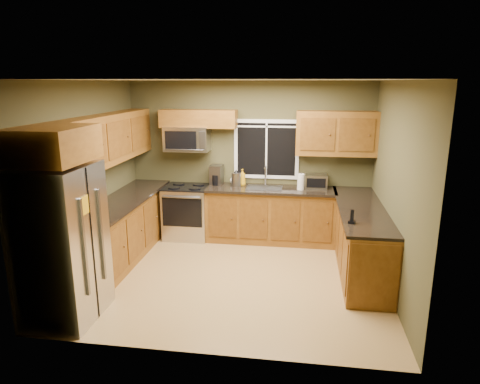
% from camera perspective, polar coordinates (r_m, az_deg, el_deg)
% --- Properties ---
extents(floor, '(4.20, 4.20, 0.00)m').
position_cam_1_polar(floor, '(6.18, -0.94, -11.18)').
color(floor, '#A68149').
rests_on(floor, ground).
extents(ceiling, '(4.20, 4.20, 0.00)m').
position_cam_1_polar(ceiling, '(5.57, -1.06, 14.72)').
color(ceiling, white).
rests_on(ceiling, back_wall).
extents(back_wall, '(4.20, 0.00, 4.20)m').
position_cam_1_polar(back_wall, '(7.47, 1.23, 4.26)').
color(back_wall, '#444024').
rests_on(back_wall, ground).
extents(front_wall, '(4.20, 0.00, 4.20)m').
position_cam_1_polar(front_wall, '(4.03, -5.13, -4.82)').
color(front_wall, '#444024').
rests_on(front_wall, ground).
extents(left_wall, '(0.00, 3.60, 3.60)m').
position_cam_1_polar(left_wall, '(6.40, -19.90, 1.65)').
color(left_wall, '#444024').
rests_on(left_wall, ground).
extents(right_wall, '(0.00, 3.60, 3.60)m').
position_cam_1_polar(right_wall, '(5.78, 20.01, 0.32)').
color(right_wall, '#444024').
rests_on(right_wall, ground).
extents(window, '(1.12, 0.03, 1.02)m').
position_cam_1_polar(window, '(7.39, 3.54, 5.72)').
color(window, white).
rests_on(window, back_wall).
extents(base_cabinets_left, '(0.60, 2.65, 0.90)m').
position_cam_1_polar(base_cabinets_left, '(6.92, -15.23, -4.80)').
color(base_cabinets_left, brown).
rests_on(base_cabinets_left, ground).
extents(countertop_left, '(0.65, 2.65, 0.04)m').
position_cam_1_polar(countertop_left, '(6.78, -15.30, -1.06)').
color(countertop_left, black).
rests_on(countertop_left, base_cabinets_left).
extents(base_cabinets_back, '(2.17, 0.60, 0.90)m').
position_cam_1_polar(base_cabinets_back, '(7.36, 4.11, -3.16)').
color(base_cabinets_back, brown).
rests_on(base_cabinets_back, ground).
extents(countertop_back, '(2.17, 0.65, 0.04)m').
position_cam_1_polar(countertop_back, '(7.21, 4.16, 0.35)').
color(countertop_back, black).
rests_on(countertop_back, base_cabinets_back).
extents(base_cabinets_peninsula, '(0.60, 2.52, 0.90)m').
position_cam_1_polar(base_cabinets_peninsula, '(6.50, 15.80, -6.12)').
color(base_cabinets_peninsula, brown).
rests_on(base_cabinets_peninsula, ground).
extents(countertop_peninsula, '(0.65, 2.50, 0.04)m').
position_cam_1_polar(countertop_peninsula, '(6.36, 15.85, -2.12)').
color(countertop_peninsula, black).
rests_on(countertop_peninsula, base_cabinets_peninsula).
extents(upper_cabinets_left, '(0.33, 2.65, 0.72)m').
position_cam_1_polar(upper_cabinets_left, '(6.66, -17.11, 6.81)').
color(upper_cabinets_left, brown).
rests_on(upper_cabinets_left, left_wall).
extents(upper_cabinets_back_left, '(1.30, 0.33, 0.30)m').
position_cam_1_polar(upper_cabinets_back_left, '(7.37, -5.57, 9.71)').
color(upper_cabinets_back_left, brown).
rests_on(upper_cabinets_back_left, back_wall).
extents(upper_cabinets_back_right, '(1.30, 0.33, 0.72)m').
position_cam_1_polar(upper_cabinets_back_right, '(7.20, 12.71, 7.63)').
color(upper_cabinets_back_right, brown).
rests_on(upper_cabinets_back_right, back_wall).
extents(upper_cabinet_over_fridge, '(0.72, 0.90, 0.38)m').
position_cam_1_polar(upper_cabinet_over_fridge, '(5.00, -23.82, 5.82)').
color(upper_cabinet_over_fridge, brown).
rests_on(upper_cabinet_over_fridge, left_wall).
extents(refrigerator, '(0.74, 0.90, 1.80)m').
position_cam_1_polar(refrigerator, '(5.27, -22.55, -6.40)').
color(refrigerator, '#B7B7BC').
rests_on(refrigerator, ground).
extents(range, '(0.76, 0.69, 0.94)m').
position_cam_1_polar(range, '(7.56, -7.05, -2.59)').
color(range, '#B7B7BC').
rests_on(range, ground).
extents(microwave, '(0.76, 0.41, 0.42)m').
position_cam_1_polar(microwave, '(7.43, -7.07, 7.06)').
color(microwave, '#B7B7BC').
rests_on(microwave, back_wall).
extents(sink, '(0.60, 0.42, 0.36)m').
position_cam_1_polar(sink, '(7.22, 3.27, 0.66)').
color(sink, slate).
rests_on(sink, countertop_back).
extents(toaster_oven, '(0.37, 0.29, 0.23)m').
position_cam_1_polar(toaster_oven, '(7.30, 10.09, 1.43)').
color(toaster_oven, '#B7B7BC').
rests_on(toaster_oven, countertop_back).
extents(coffee_maker, '(0.22, 0.29, 0.34)m').
position_cam_1_polar(coffee_maker, '(7.45, -3.15, 2.23)').
color(coffee_maker, slate).
rests_on(coffee_maker, countertop_back).
extents(kettle, '(0.17, 0.17, 0.29)m').
position_cam_1_polar(kettle, '(7.28, -0.50, 1.78)').
color(kettle, '#B7B7BC').
rests_on(kettle, countertop_back).
extents(paper_towel_roll, '(0.11, 0.11, 0.29)m').
position_cam_1_polar(paper_towel_roll, '(7.13, 8.11, 1.35)').
color(paper_towel_roll, white).
rests_on(paper_towel_roll, countertop_back).
extents(soap_bottle_a, '(0.13, 0.13, 0.29)m').
position_cam_1_polar(soap_bottle_a, '(7.36, 0.33, 1.98)').
color(soap_bottle_a, gold).
rests_on(soap_bottle_a, countertop_back).
extents(soap_bottle_c, '(0.18, 0.18, 0.19)m').
position_cam_1_polar(soap_bottle_c, '(7.47, -0.79, 1.78)').
color(soap_bottle_c, white).
rests_on(soap_bottle_c, countertop_back).
extents(cordless_phone, '(0.10, 0.10, 0.18)m').
position_cam_1_polar(cordless_phone, '(5.59, 14.70, -3.52)').
color(cordless_phone, black).
rests_on(cordless_phone, countertop_peninsula).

